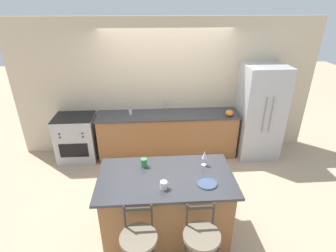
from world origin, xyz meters
TOP-DOWN VIEW (x-y plane):
  - ground_plane at (0.00, 0.00)m, footprint 18.00×18.00m
  - wall_back at (0.00, 0.66)m, footprint 6.00×0.07m
  - back_counter at (0.00, 0.36)m, footprint 2.79×0.64m
  - sink_faucet at (0.00, 0.55)m, footprint 0.02×0.13m
  - kitchen_island at (-0.16, -1.72)m, footprint 1.72×0.94m
  - refrigerator at (1.83, 0.28)m, footprint 0.80×0.76m
  - oven_range at (-1.83, 0.34)m, footprint 0.75×0.63m
  - bar_stool_near at (-0.50, -2.42)m, footprint 0.40×0.40m
  - bar_stool_far at (0.17, -2.44)m, footprint 0.40×0.40m
  - dinner_plate at (0.32, -1.90)m, footprint 0.25×0.25m
  - wine_glass at (0.36, -1.51)m, footprint 0.07×0.07m
  - coffee_mug at (-0.20, -1.95)m, footprint 0.12×0.09m
  - tumbler_cup at (-0.44, -1.48)m, footprint 0.08×0.08m
  - pumpkin_decoration at (1.18, 0.16)m, footprint 0.15×0.15m
  - soap_bottle at (-0.73, 0.36)m, footprint 0.05×0.05m

SIDE VIEW (x-z plane):
  - ground_plane at x=0.00m, z-range 0.00..0.00m
  - oven_range at x=-1.83m, z-range 0.00..0.93m
  - back_counter at x=0.00m, z-range 0.00..0.93m
  - kitchen_island at x=-0.16m, z-range 0.00..0.96m
  - bar_stool_near at x=-0.50m, z-range 0.08..1.09m
  - bar_stool_far at x=0.17m, z-range 0.08..1.09m
  - refrigerator at x=1.83m, z-range 0.00..1.87m
  - dinner_plate at x=0.32m, z-range 0.95..0.97m
  - pumpkin_decoration at x=1.18m, z-range 0.91..1.06m
  - soap_bottle at x=-0.73m, z-range 0.91..1.07m
  - coffee_mug at x=-0.20m, z-range 0.95..1.05m
  - tumbler_cup at x=-0.44m, z-range 0.95..1.07m
  - sink_faucet at x=0.00m, z-range 0.95..1.17m
  - wine_glass at x=0.36m, z-range 1.00..1.22m
  - wall_back at x=0.00m, z-range 0.00..2.70m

